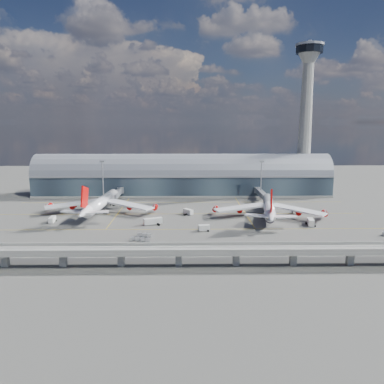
{
  "coord_description": "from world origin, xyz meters",
  "views": [
    {
      "loc": [
        2.92,
        -178.52,
        49.18
      ],
      "look_at": [
        5.55,
        10.0,
        14.0
      ],
      "focal_mm": 35.0,
      "sensor_mm": 36.0,
      "label": 1
    }
  ],
  "objects_px": {
    "floodlight_mast_right": "(261,179)",
    "service_truck_2": "(153,221)",
    "service_truck_5": "(188,212)",
    "cargo_train_1": "(144,235)",
    "service_truck_1": "(204,228)",
    "airliner_right": "(269,208)",
    "service_truck_0": "(52,220)",
    "service_truck_3": "(311,222)",
    "airliner_left": "(100,203)",
    "cargo_train_0": "(140,239)",
    "floodlight_mast_left": "(103,180)",
    "control_tower": "(306,119)",
    "service_truck_4": "(296,211)"
  },
  "relations": [
    {
      "from": "control_tower",
      "to": "service_truck_3",
      "type": "distance_m",
      "value": 103.14
    },
    {
      "from": "service_truck_4",
      "to": "service_truck_1",
      "type": "bearing_deg",
      "value": -141.75
    },
    {
      "from": "floodlight_mast_right",
      "to": "service_truck_2",
      "type": "bearing_deg",
      "value": -138.31
    },
    {
      "from": "floodlight_mast_left",
      "to": "cargo_train_1",
      "type": "distance_m",
      "value": 84.6
    },
    {
      "from": "service_truck_3",
      "to": "cargo_train_0",
      "type": "relative_size",
      "value": 0.8
    },
    {
      "from": "control_tower",
      "to": "airliner_right",
      "type": "relative_size",
      "value": 1.66
    },
    {
      "from": "floodlight_mast_right",
      "to": "service_truck_5",
      "type": "bearing_deg",
      "value": -141.78
    },
    {
      "from": "floodlight_mast_left",
      "to": "service_truck_1",
      "type": "height_order",
      "value": "floodlight_mast_left"
    },
    {
      "from": "service_truck_4",
      "to": "service_truck_5",
      "type": "bearing_deg",
      "value": -172.94
    },
    {
      "from": "floodlight_mast_left",
      "to": "service_truck_1",
      "type": "bearing_deg",
      "value": -48.16
    },
    {
      "from": "airliner_right",
      "to": "service_truck_5",
      "type": "relative_size",
      "value": 10.04
    },
    {
      "from": "service_truck_3",
      "to": "airliner_left",
      "type": "bearing_deg",
      "value": 176.02
    },
    {
      "from": "cargo_train_0",
      "to": "airliner_left",
      "type": "bearing_deg",
      "value": 15.01
    },
    {
      "from": "service_truck_5",
      "to": "cargo_train_1",
      "type": "bearing_deg",
      "value": -155.85
    },
    {
      "from": "floodlight_mast_left",
      "to": "service_truck_2",
      "type": "distance_m",
      "value": 68.4
    },
    {
      "from": "floodlight_mast_right",
      "to": "service_truck_5",
      "type": "distance_m",
      "value": 60.33
    },
    {
      "from": "service_truck_2",
      "to": "service_truck_5",
      "type": "bearing_deg",
      "value": -62.94
    },
    {
      "from": "cargo_train_0",
      "to": "service_truck_0",
      "type": "bearing_deg",
      "value": 43.22
    },
    {
      "from": "floodlight_mast_right",
      "to": "service_truck_0",
      "type": "distance_m",
      "value": 126.17
    },
    {
      "from": "floodlight_mast_right",
      "to": "service_truck_0",
      "type": "height_order",
      "value": "floodlight_mast_right"
    },
    {
      "from": "airliner_left",
      "to": "service_truck_1",
      "type": "distance_m",
      "value": 65.59
    },
    {
      "from": "control_tower",
      "to": "airliner_left",
      "type": "relative_size",
      "value": 1.56
    },
    {
      "from": "service_truck_2",
      "to": "cargo_train_0",
      "type": "distance_m",
      "value": 25.87
    },
    {
      "from": "airliner_left",
      "to": "service_truck_2",
      "type": "height_order",
      "value": "airliner_left"
    },
    {
      "from": "service_truck_3",
      "to": "cargo_train_1",
      "type": "bearing_deg",
      "value": -157.96
    },
    {
      "from": "floodlight_mast_left",
      "to": "cargo_train_0",
      "type": "xyz_separation_m",
      "value": [
        33.15,
        -82.4,
        -12.86
      ]
    },
    {
      "from": "service_truck_3",
      "to": "service_truck_4",
      "type": "relative_size",
      "value": 1.23
    },
    {
      "from": "service_truck_1",
      "to": "service_truck_5",
      "type": "height_order",
      "value": "service_truck_5"
    },
    {
      "from": "floodlight_mast_right",
      "to": "cargo_train_1",
      "type": "height_order",
      "value": "floodlight_mast_right"
    },
    {
      "from": "cargo_train_0",
      "to": "floodlight_mast_left",
      "type": "bearing_deg",
      "value": 7.8
    },
    {
      "from": "cargo_train_1",
      "to": "service_truck_3",
      "type": "bearing_deg",
      "value": -90.65
    },
    {
      "from": "airliner_right",
      "to": "service_truck_0",
      "type": "xyz_separation_m",
      "value": [
        -110.25,
        -8.76,
        -3.66
      ]
    },
    {
      "from": "control_tower",
      "to": "airliner_left",
      "type": "xyz_separation_m",
      "value": [
        -129.44,
        -60.87,
        -45.9
      ]
    },
    {
      "from": "cargo_train_1",
      "to": "service_truck_2",
      "type": "bearing_deg",
      "value": -18.63
    },
    {
      "from": "floodlight_mast_right",
      "to": "floodlight_mast_left",
      "type": "bearing_deg",
      "value": 180.0
    },
    {
      "from": "control_tower",
      "to": "service_truck_4",
      "type": "relative_size",
      "value": 17.82
    },
    {
      "from": "service_truck_3",
      "to": "cargo_train_0",
      "type": "distance_m",
      "value": 82.85
    },
    {
      "from": "service_truck_0",
      "to": "cargo_train_1",
      "type": "relative_size",
      "value": 1.05
    },
    {
      "from": "control_tower",
      "to": "cargo_train_1",
      "type": "distance_m",
      "value": 153.63
    },
    {
      "from": "cargo_train_1",
      "to": "service_truck_1",
      "type": "bearing_deg",
      "value": -85.33
    },
    {
      "from": "service_truck_3",
      "to": "control_tower",
      "type": "bearing_deg",
      "value": 85.67
    },
    {
      "from": "service_truck_0",
      "to": "service_truck_3",
      "type": "bearing_deg",
      "value": -8.2
    },
    {
      "from": "floodlight_mast_right",
      "to": "service_truck_3",
      "type": "relative_size",
      "value": 3.61
    },
    {
      "from": "control_tower",
      "to": "airliner_left",
      "type": "distance_m",
      "value": 150.22
    },
    {
      "from": "service_truck_4",
      "to": "cargo_train_0",
      "type": "height_order",
      "value": "service_truck_4"
    },
    {
      "from": "service_truck_5",
      "to": "cargo_train_0",
      "type": "xyz_separation_m",
      "value": [
        -20.42,
        -45.84,
        -0.74
      ]
    },
    {
      "from": "service_truck_0",
      "to": "service_truck_5",
      "type": "relative_size",
      "value": 1.14
    },
    {
      "from": "airliner_right",
      "to": "service_truck_2",
      "type": "xyz_separation_m",
      "value": [
        -59.63,
        -13.54,
        -3.42
      ]
    },
    {
      "from": "service_truck_1",
      "to": "service_truck_2",
      "type": "distance_m",
      "value": 26.97
    },
    {
      "from": "airliner_right",
      "to": "service_truck_3",
      "type": "bearing_deg",
      "value": -33.45
    }
  ]
}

